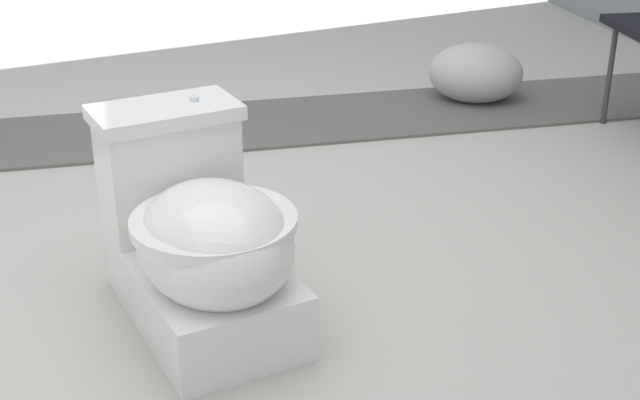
{
  "coord_description": "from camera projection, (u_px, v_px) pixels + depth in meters",
  "views": [
    {
      "loc": [
        2.22,
        -0.16,
        1.22
      ],
      "look_at": [
        0.27,
        0.29,
        0.3
      ],
      "focal_mm": 50.0,
      "sensor_mm": 36.0,
      "label": 1
    }
  ],
  "objects": [
    {
      "name": "boulder_near",
      "position": [
        476.0,
        73.0,
        3.81
      ],
      "size": [
        0.45,
        0.49,
        0.25
      ],
      "primitive_type": "ellipsoid",
      "rotation": [
        0.0,
        0.0,
        1.21
      ],
      "color": "#B7B2AD",
      "rests_on": "ground"
    },
    {
      "name": "gravel_strip",
      "position": [
        293.0,
        121.0,
        3.61
      ],
      "size": [
        0.56,
        8.0,
        0.01
      ],
      "primitive_type": "cube",
      "color": "#605B56",
      "rests_on": "ground"
    },
    {
      "name": "toilet",
      "position": [
        201.0,
        242.0,
        2.18
      ],
      "size": [
        0.7,
        0.52,
        0.52
      ],
      "rotation": [
        0.0,
        0.0,
        0.26
      ],
      "color": "white",
      "rests_on": "ground"
    },
    {
      "name": "ground_plane",
      "position": [
        198.0,
        267.0,
        2.51
      ],
      "size": [
        14.0,
        14.0,
        0.0
      ],
      "primitive_type": "plane",
      "color": "#B7B2A8"
    }
  ]
}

